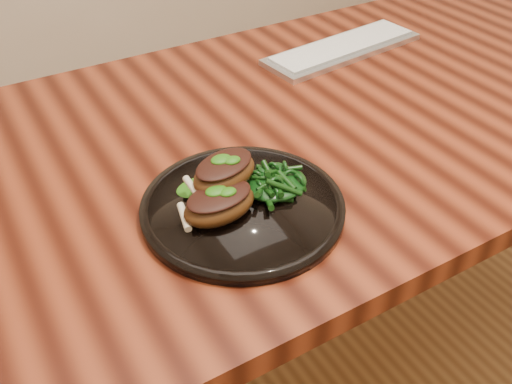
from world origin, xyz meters
TOP-DOWN VIEW (x-y plane):
  - desk at (0.00, 0.00)m, footprint 1.60×0.80m
  - plate at (-0.26, -0.18)m, footprint 0.29×0.29m
  - lamb_chop_front at (-0.30, -0.19)m, footprint 0.12×0.08m
  - lamb_chop_back at (-0.27, -0.15)m, footprint 0.12×0.10m
  - herb_smear at (-0.30, -0.11)m, footprint 0.07×0.05m
  - greens_heap at (-0.20, -0.17)m, footprint 0.10×0.09m
  - keyboard at (0.20, 0.19)m, footprint 0.39×0.15m

SIDE VIEW (x-z plane):
  - desk at x=0.00m, z-range 0.29..1.04m
  - keyboard at x=0.20m, z-range 0.75..0.77m
  - plate at x=-0.26m, z-range 0.75..0.77m
  - herb_smear at x=-0.30m, z-range 0.77..0.77m
  - greens_heap at x=-0.20m, z-range 0.76..0.80m
  - lamb_chop_front at x=-0.30m, z-range 0.77..0.81m
  - lamb_chop_back at x=-0.27m, z-range 0.78..0.83m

